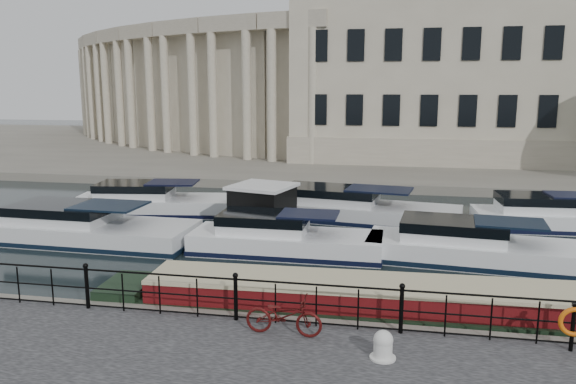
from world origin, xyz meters
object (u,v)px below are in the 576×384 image
object	(u,v)px
harbour_hut	(263,211)
narrowboat	(381,312)
bicycle	(284,315)
life_ring_post	(574,323)
mooring_bollard	(383,345)

from	to	relation	value
harbour_hut	narrowboat	bearing A→B (deg)	-43.85
bicycle	life_ring_post	size ratio (longest dim) A/B	1.65
mooring_bollard	harbour_hut	bearing A→B (deg)	114.83
narrowboat	harbour_hut	xyz separation A→B (m)	(-5.27, 8.66, 0.59)
bicycle	life_ring_post	distance (m)	6.34
bicycle	harbour_hut	size ratio (longest dim) A/B	0.46
bicycle	mooring_bollard	bearing A→B (deg)	-105.72
life_ring_post	harbour_hut	distance (m)	14.14
mooring_bollard	narrowboat	world-z (taller)	narrowboat
life_ring_post	bicycle	bearing A→B (deg)	-177.20
life_ring_post	harbour_hut	size ratio (longest dim) A/B	0.28
bicycle	mooring_bollard	size ratio (longest dim) A/B	2.88
bicycle	life_ring_post	world-z (taller)	life_ring_post
mooring_bollard	harbour_hut	world-z (taller)	harbour_hut
narrowboat	harbour_hut	bearing A→B (deg)	119.55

